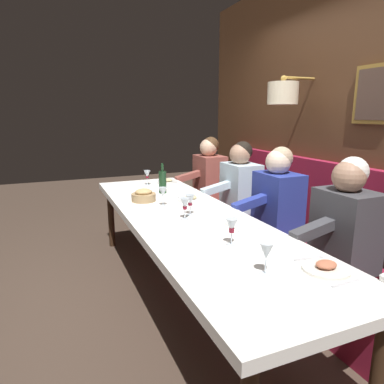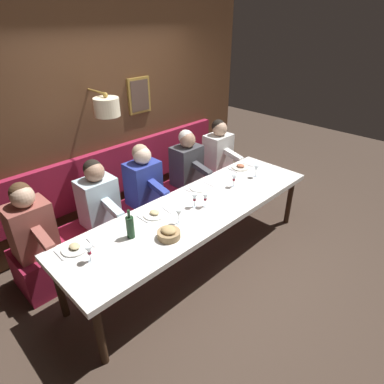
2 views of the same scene
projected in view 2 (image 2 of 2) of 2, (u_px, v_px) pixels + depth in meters
The scene contains 21 objects.
ground_plane at pixel (196, 260), 3.91m from camera, with size 12.00×12.00×0.00m, color #423328.
dining_table at pixel (196, 212), 3.58m from camera, with size 0.90×3.15×0.74m.
banquette_bench at pixel (148, 216), 4.35m from camera, with size 0.52×3.35×0.45m, color maroon.
back_wall_panel at pixel (114, 124), 4.15m from camera, with size 0.59×4.55×2.90m.
diner_nearest at pixel (218, 147), 4.93m from camera, with size 0.60×0.40×0.79m.
diner_near at pixel (187, 160), 4.51m from camera, with size 0.60×0.40×0.79m.
diner_middle at pixel (143, 177), 4.04m from camera, with size 0.60×0.40×0.79m.
diner_far at pixel (98, 195), 3.64m from camera, with size 0.60×0.40×0.79m.
diner_farthest at pixel (29, 222), 3.17m from camera, with size 0.60×0.40×0.79m.
place_setting_0 at pixel (200, 188), 3.94m from camera, with size 0.24×0.32×0.01m.
place_setting_1 at pixel (75, 248), 2.92m from camera, with size 0.24×0.31×0.05m.
place_setting_2 at pixel (155, 214), 3.41m from camera, with size 0.24×0.32×0.05m.
place_setting_3 at pixel (241, 167), 4.45m from camera, with size 0.24×0.32×0.05m.
wine_glass_0 at pixel (205, 197), 3.52m from camera, with size 0.07×0.07×0.16m.
wine_glass_1 at pixel (234, 178), 3.93m from camera, with size 0.07×0.07×0.16m.
wine_glass_2 at pixel (179, 213), 3.23m from camera, with size 0.07×0.07×0.16m.
wine_glass_3 at pixel (89, 250), 2.73m from camera, with size 0.07×0.07×0.16m.
wine_glass_4 at pixel (256, 169), 4.16m from camera, with size 0.07×0.07×0.16m.
wine_glass_5 at pixel (195, 197), 3.52m from camera, with size 0.07×0.07×0.16m.
wine_bottle at pixel (130, 227), 3.03m from camera, with size 0.08×0.08×0.30m.
bread_bowl at pixel (169, 233), 3.06m from camera, with size 0.22×0.22×0.12m.
Camera 2 is at (-2.09, 2.19, 2.61)m, focal length 30.42 mm.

